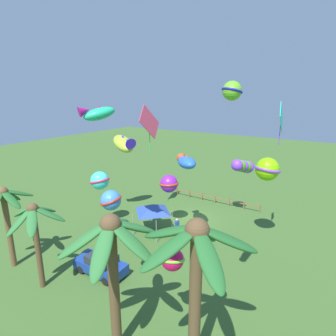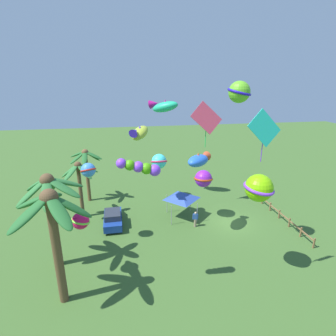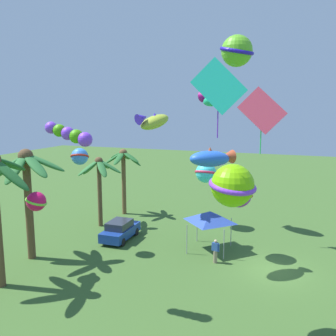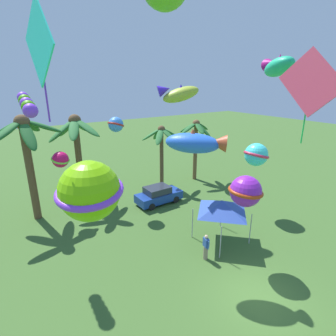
% 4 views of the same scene
% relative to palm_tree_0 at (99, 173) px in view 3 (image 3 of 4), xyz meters
% --- Properties ---
extents(ground_plane, '(120.00, 120.00, 0.00)m').
position_rel_palm_tree_0_xyz_m(ground_plane, '(-3.88, -14.66, -4.60)').
color(ground_plane, '#3D6028').
extents(palm_tree_0, '(3.71, 3.79, 6.01)m').
position_rel_palm_tree_0_xyz_m(palm_tree_0, '(0.00, 0.00, 0.00)').
color(palm_tree_0, brown).
rests_on(palm_tree_0, ground).
extents(palm_tree_1, '(4.54, 4.66, 7.47)m').
position_rel_palm_tree_0_xyz_m(palm_tree_1, '(-7.51, 0.83, 1.08)').
color(palm_tree_1, brown).
rests_on(palm_tree_1, ground).
extents(palm_tree_2, '(3.91, 3.91, 6.29)m').
position_rel_palm_tree_0_xyz_m(palm_tree_2, '(3.97, -0.23, 0.22)').
color(palm_tree_2, brown).
rests_on(palm_tree_2, ground).
extents(parked_car_0, '(3.93, 1.80, 1.51)m').
position_rel_palm_tree_0_xyz_m(parked_car_0, '(-2.32, -3.12, -3.85)').
color(parked_car_0, navy).
rests_on(parked_car_0, ground).
extents(spectator_0, '(0.30, 0.54, 1.59)m').
position_rel_palm_tree_0_xyz_m(spectator_0, '(-3.97, -11.00, -3.79)').
color(spectator_0, gray).
rests_on(spectator_0, ground).
extents(festival_tent, '(2.86, 2.86, 2.85)m').
position_rel_palm_tree_0_xyz_m(festival_tent, '(-1.90, -10.09, -2.14)').
color(festival_tent, '#9E9EA3').
rests_on(festival_tent, ground).
extents(kite_diamond_0, '(0.79, 3.50, 4.82)m').
position_rel_palm_tree_0_xyz_m(kite_diamond_0, '(0.53, -13.12, 5.23)').
color(kite_diamond_0, '#E1425E').
extents(kite_ball_1, '(2.28, 2.28, 1.52)m').
position_rel_palm_tree_0_xyz_m(kite_ball_1, '(-7.86, -12.69, 8.20)').
color(kite_ball_1, '#63BD25').
extents(kite_fish_2, '(3.03, 2.29, 1.53)m').
position_rel_palm_tree_0_xyz_m(kite_fish_2, '(-2.43, -5.98, 4.54)').
color(kite_fish_2, '#A7BD32').
extents(kite_ball_3, '(2.52, 2.51, 1.70)m').
position_rel_palm_tree_0_xyz_m(kite_ball_3, '(-2.38, -12.14, -0.27)').
color(kite_ball_3, purple).
extents(kite_ball_4, '(1.66, 1.67, 1.16)m').
position_rel_palm_tree_0_xyz_m(kite_ball_4, '(-5.15, -1.64, 2.17)').
color(kite_ball_4, '#4087EA').
extents(kite_diamond_5, '(0.29, 2.29, 3.19)m').
position_rel_palm_tree_0_xyz_m(kite_diamond_5, '(-11.71, -12.68, 6.27)').
color(kite_diamond_5, '#27E0C4').
extents(kite_ball_6, '(1.72, 1.71, 1.16)m').
position_rel_palm_tree_0_xyz_m(kite_ball_6, '(-9.42, -1.40, 0.02)').
color(kite_ball_6, '#D71157').
extents(kite_fish_7, '(2.81, 3.61, 1.71)m').
position_rel_palm_tree_0_xyz_m(kite_fish_7, '(3.42, -9.11, 6.27)').
color(kite_fish_7, '#1FBF82').
extents(kite_tube_8, '(0.70, 2.55, 1.18)m').
position_rel_palm_tree_0_xyz_m(kite_tube_8, '(-11.41, -5.39, 4.21)').
color(kite_tube_8, '#843BF1').
extents(kite_ball_9, '(2.87, 2.87, 1.87)m').
position_rel_palm_tree_0_xyz_m(kite_ball_9, '(-10.96, -13.22, 2.18)').
color(kite_ball_9, '#7ACF0B').
extents(kite_fish_10, '(2.95, 2.89, 1.26)m').
position_rel_palm_tree_0_xyz_m(kite_fish_10, '(-4.87, -10.88, 2.46)').
color(kite_fish_10, blue).
extents(kite_ball_11, '(1.97, 1.98, 1.73)m').
position_rel_palm_tree_0_xyz_m(kite_ball_11, '(3.01, -8.48, 0.10)').
color(kite_ball_11, '#42E9EA').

